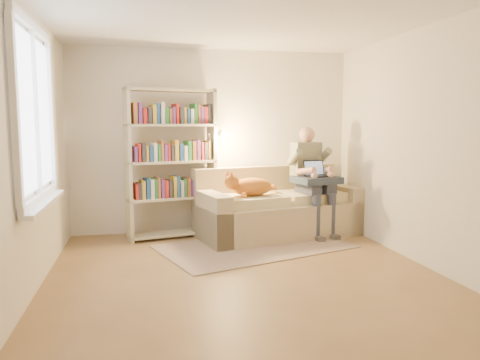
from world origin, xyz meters
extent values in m
plane|color=brown|center=(0.00, 0.00, 0.00)|extent=(4.50, 4.50, 0.00)
cube|color=white|center=(0.00, 0.00, 2.60)|extent=(4.00, 4.50, 0.02)
cube|color=silver|center=(-2.00, 0.00, 1.30)|extent=(0.02, 4.50, 2.60)
cube|color=silver|center=(2.00, 0.00, 1.30)|extent=(0.02, 4.50, 2.60)
cube|color=silver|center=(0.00, 2.25, 1.30)|extent=(4.00, 0.02, 2.60)
cube|color=silver|center=(0.00, -2.25, 1.30)|extent=(4.00, 0.02, 2.60)
plane|color=white|center=(-1.97, 0.20, 1.65)|extent=(0.00, 1.50, 1.50)
cube|color=white|center=(-1.96, 0.20, 2.44)|extent=(0.05, 1.50, 0.08)
cube|color=white|center=(-1.96, 0.20, 0.86)|extent=(0.05, 1.50, 0.08)
cube|color=white|center=(-1.96, 0.20, 1.65)|extent=(0.04, 0.05, 1.50)
cube|color=white|center=(-1.92, 0.20, 0.81)|extent=(0.12, 1.52, 0.04)
cube|color=tan|center=(0.84, 1.70, 0.23)|extent=(2.38, 1.44, 0.47)
cube|color=tan|center=(0.76, 2.08, 0.70)|extent=(2.22, 0.68, 0.48)
cube|color=tan|center=(-0.14, 1.49, 0.33)|extent=(0.42, 1.02, 0.67)
cube|color=tan|center=(1.81, 1.91, 0.33)|extent=(0.42, 1.02, 0.67)
cube|color=beige|center=(0.36, 1.54, 0.53)|extent=(1.06, 0.85, 0.13)
cube|color=beige|center=(1.34, 1.75, 0.53)|extent=(1.06, 0.85, 0.13)
cube|color=gray|center=(1.27, 1.82, 1.02)|extent=(0.44, 0.30, 0.55)
sphere|color=tan|center=(1.28, 1.80, 1.40)|extent=(0.22, 0.22, 0.22)
cube|color=#363B4C|center=(1.21, 1.54, 0.69)|extent=(0.25, 0.47, 0.17)
cube|color=#363B4C|center=(1.44, 1.59, 0.69)|extent=(0.25, 0.47, 0.17)
cylinder|color=#363B4C|center=(1.25, 1.33, 0.31)|extent=(0.12, 0.12, 0.62)
cylinder|color=#363B4C|center=(1.49, 1.38, 0.31)|extent=(0.12, 0.12, 0.62)
ellipsoid|color=orange|center=(0.37, 1.51, 0.72)|extent=(0.60, 0.40, 0.25)
sphere|color=orange|center=(0.07, 1.40, 0.80)|extent=(0.19, 0.19, 0.19)
cylinder|color=orange|center=(0.64, 1.63, 0.67)|extent=(0.27, 0.11, 0.08)
cube|color=#263143|center=(1.33, 1.55, 0.79)|extent=(0.66, 0.58, 0.09)
cube|color=black|center=(1.34, 1.51, 0.84)|extent=(0.36, 0.28, 0.02)
cube|color=black|center=(1.31, 1.62, 0.95)|extent=(0.32, 0.13, 0.21)
plane|color=#8CA5CC|center=(1.31, 1.62, 0.95)|extent=(0.30, 0.13, 0.28)
cube|color=beige|center=(-1.18, 1.78, 1.01)|extent=(0.11, 0.31, 2.03)
cube|color=beige|center=(-0.05, 2.02, 1.01)|extent=(0.11, 0.31, 2.03)
cube|color=beige|center=(-0.62, 1.90, 0.05)|extent=(1.24, 0.55, 0.03)
cube|color=beige|center=(-0.62, 1.90, 0.55)|extent=(1.24, 0.55, 0.03)
cube|color=beige|center=(-0.62, 1.90, 1.04)|extent=(1.24, 0.55, 0.03)
cube|color=beige|center=(-0.62, 1.90, 1.54)|extent=(1.24, 0.55, 0.03)
cube|color=beige|center=(-0.62, 1.90, 2.00)|extent=(1.24, 0.55, 0.03)
cube|color=gold|center=(-0.62, 1.90, 0.69)|extent=(1.06, 0.45, 0.24)
cube|color=#1E4C8C|center=(-0.62, 1.90, 1.18)|extent=(1.06, 0.45, 0.24)
cube|color=silver|center=(-0.62, 1.90, 1.67)|extent=(1.06, 0.45, 0.24)
cylinder|color=silver|center=(-0.13, 2.00, 1.08)|extent=(0.11, 0.11, 0.04)
cone|color=silver|center=(0.07, 1.91, 1.39)|extent=(0.16, 0.18, 0.17)
cube|color=gray|center=(0.37, 1.16, 0.01)|extent=(2.61, 2.00, 0.01)
camera|label=1|loc=(-1.02, -4.46, 1.56)|focal=35.00mm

